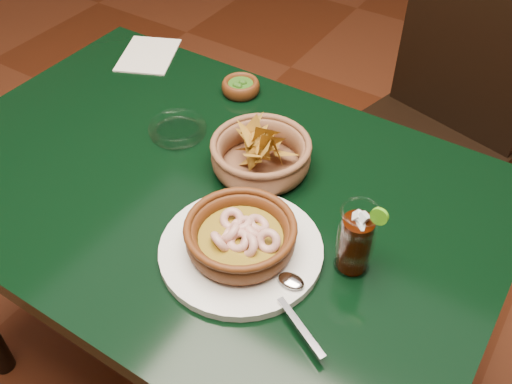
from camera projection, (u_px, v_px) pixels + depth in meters
The scene contains 9 objects.
ground at pixel (220, 368), 1.69m from camera, with size 7.00×7.00×0.00m, color #471C0C.
dining_table at pixel (207, 215), 1.24m from camera, with size 1.20×0.80×0.75m.
dining_chair at pixel (425, 132), 1.65m from camera, with size 0.54×0.54×0.95m.
shrimp_plate at pixel (241, 240), 1.01m from camera, with size 0.38×0.30×0.08m.
chip_basket at pixel (261, 154), 1.17m from camera, with size 0.24×0.24×0.14m.
guacamole_ramekin at pixel (241, 87), 1.39m from camera, with size 0.11×0.11×0.04m.
cola_drink at pixel (356, 240), 0.96m from camera, with size 0.14×0.14×0.16m.
glass_ashtray at pixel (177, 129), 1.27m from camera, with size 0.14×0.14×0.03m.
paper_menu at pixel (148, 55), 1.53m from camera, with size 0.20×0.22×0.00m.
Camera 1 is at (0.55, -0.66, 1.54)m, focal length 40.00 mm.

